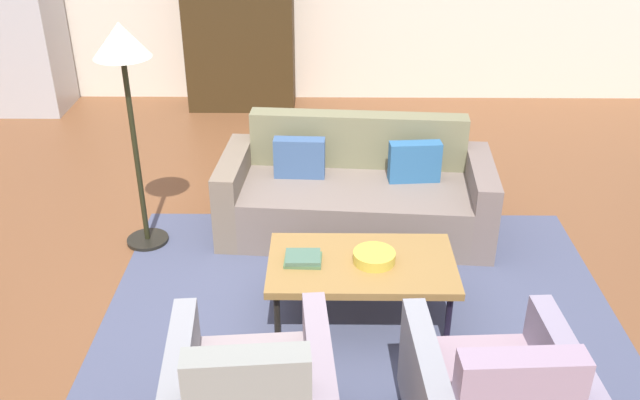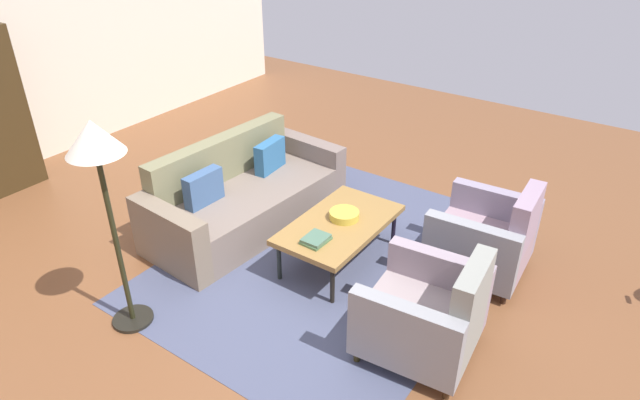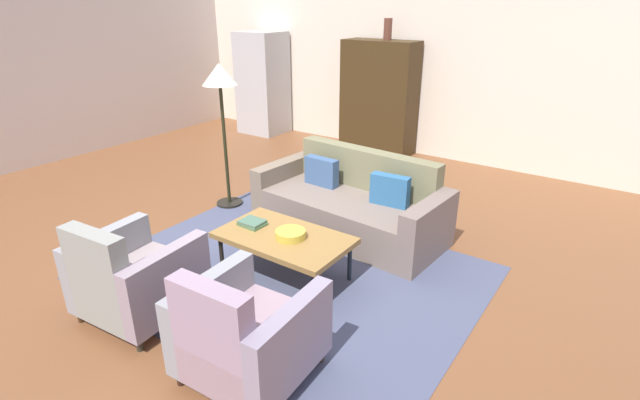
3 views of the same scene
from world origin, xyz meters
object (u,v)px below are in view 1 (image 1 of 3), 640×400
Objects in this scene: coffee_table at (362,266)px; floor_lamp at (123,62)px; couch at (356,194)px; book_stack at (303,259)px; cabinet at (240,29)px; refrigerator at (20,28)px; fruit_bowl at (374,257)px.

coffee_table is 0.70× the size of floor_lamp.
book_stack is (-0.38, -1.19, 0.15)m from couch.
cabinet is at bearing 106.87° from coffee_table.
cabinet is (-1.20, 3.97, 0.52)m from coffee_table.
refrigerator is 3.60m from floor_lamp.
book_stack is 1.85m from floor_lamp.
book_stack is at bearing -179.20° from coffee_table.
book_stack is (-0.45, -0.01, -0.01)m from fruit_bowl.
book_stack is 0.14× the size of floor_lamp.
cabinet reaches higher than couch.
couch is at bearing 72.22° from book_stack.
refrigerator is at bearing 133.09° from coffee_table.
couch is 1.80× the size of coffee_table.
book_stack reaches higher than coffee_table.
fruit_bowl is 5.37m from refrigerator.
refrigerator reaches higher than fruit_bowl.
floor_lamp is (-0.42, -3.06, 0.54)m from cabinet.
floor_lamp reaches higher than coffee_table.
coffee_table is at bearing -46.91° from refrigerator.
floor_lamp is at bearing 150.77° from coffee_table.
book_stack is 0.13× the size of refrigerator.
book_stack is 5.07m from refrigerator.
couch reaches higher than book_stack.
couch is 4.55m from refrigerator.
refrigerator reaches higher than floor_lamp.
couch is 1.17× the size of refrigerator.
fruit_bowl is 2.17m from floor_lamp.
floor_lamp is (-1.63, 0.91, 1.06)m from coffee_table.
floor_lamp is (1.99, -2.96, 0.52)m from refrigerator.
floor_lamp is (-1.71, 0.91, 0.99)m from fruit_bowl.
couch is 7.98× the size of fruit_bowl.
couch is 1.26× the size of floor_lamp.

